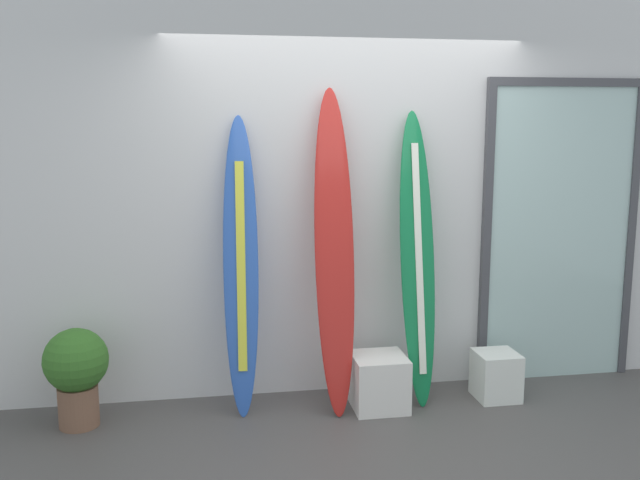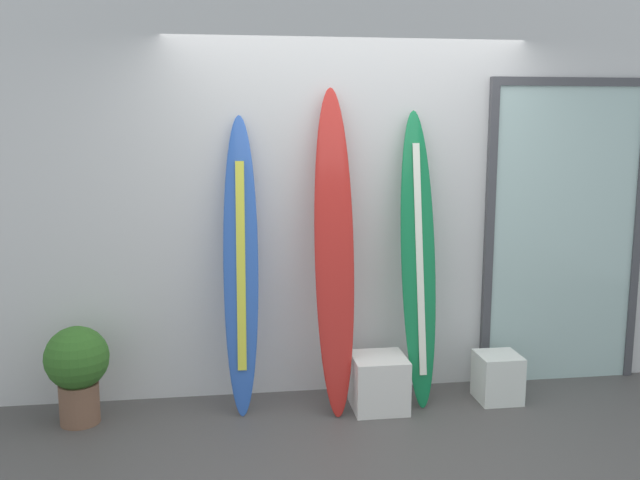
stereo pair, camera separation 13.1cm
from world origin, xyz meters
name	(u,v)px [view 1 (the left image)]	position (x,y,z in m)	size (l,w,h in m)	color
ground	(388,470)	(0.00, 0.00, -0.02)	(8.00, 8.00, 0.04)	#4E4B48
wall_back	(343,197)	(0.00, 1.30, 1.40)	(7.20, 0.20, 2.80)	silver
surfboard_cobalt	(241,266)	(-0.76, 0.97, 0.99)	(0.25, 0.41, 1.98)	blue
surfboard_crimson	(334,253)	(-0.14, 0.91, 1.07)	(0.28, 0.51, 2.17)	red
surfboard_emerald	(417,258)	(0.45, 0.95, 1.01)	(0.25, 0.45, 2.02)	#137842
display_block_left	(496,375)	(1.01, 0.84, 0.17)	(0.29, 0.29, 0.33)	white
display_block_center	(379,382)	(0.15, 0.81, 0.18)	(0.36, 0.36, 0.37)	white
glass_door	(560,228)	(1.62, 1.18, 1.16)	(1.22, 0.06, 2.25)	silver
potted_plant	(76,369)	(-1.82, 0.86, 0.38)	(0.41, 0.41, 0.64)	brown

